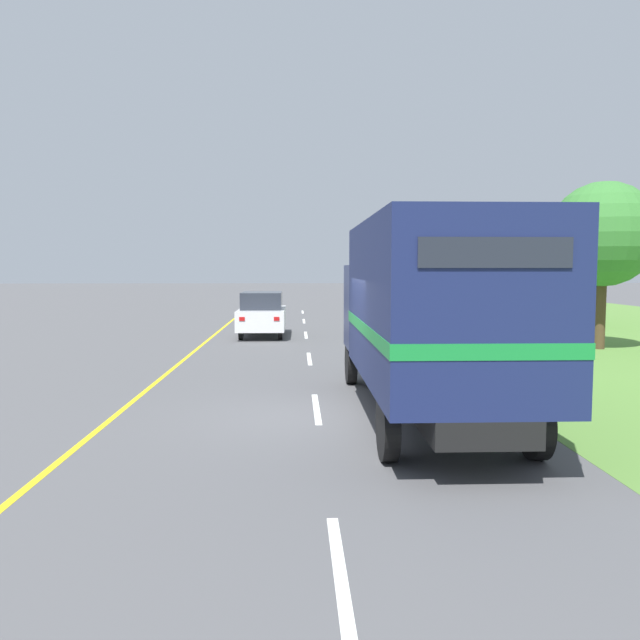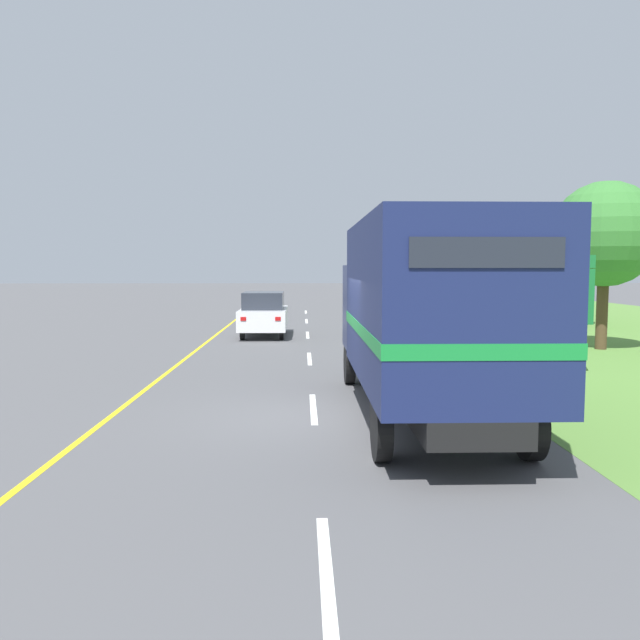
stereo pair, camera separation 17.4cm
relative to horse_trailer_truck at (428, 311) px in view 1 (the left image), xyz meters
name	(u,v)px [view 1 (the left image)]	position (x,y,z in m)	size (l,w,h in m)	color
ground_plane	(318,417)	(-1.94, 0.26, -1.94)	(200.00, 200.00, 0.00)	#515154
edge_line_yellow	(207,341)	(-5.64, 12.18, -1.94)	(0.12, 56.11, 0.01)	yellow
centre_dash_nearest	(341,578)	(-1.94, -5.66, -1.94)	(0.12, 2.60, 0.01)	white
centre_dash_near	(316,408)	(-1.94, 0.94, -1.94)	(0.12, 2.60, 0.01)	white
centre_dash_mid_a	(309,359)	(-1.94, 7.54, -1.94)	(0.12, 2.60, 0.01)	white
centre_dash_mid_b	(306,335)	(-1.94, 14.14, -1.94)	(0.12, 2.60, 0.01)	white
centre_dash_far	(304,321)	(-1.94, 20.74, -1.94)	(0.12, 2.60, 0.01)	white
centre_dash_farthest	(303,312)	(-1.94, 27.34, -1.94)	(0.12, 2.60, 0.01)	white
horse_trailer_truck	(428,311)	(0.00, 0.00, 0.00)	(2.45, 7.90, 3.46)	black
lead_car_white	(262,314)	(-3.67, 13.74, -1.04)	(1.80, 4.01, 1.76)	black
highway_sign	(551,299)	(4.01, 4.37, -0.02)	(2.25, 0.09, 3.02)	#9E9EA3
roadside_tree_near	(603,235)	(7.78, 9.43, 1.84)	(3.45, 3.45, 5.53)	#4C3823
roadside_tree_mid	(550,249)	(9.62, 18.16, 1.65)	(4.30, 4.30, 5.75)	brown
roadside_tree_far	(514,243)	(10.04, 24.18, 2.14)	(4.47, 4.47, 6.32)	brown
delineator_post	(496,363)	(2.30, 3.23, -1.44)	(0.08, 0.08, 0.95)	white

